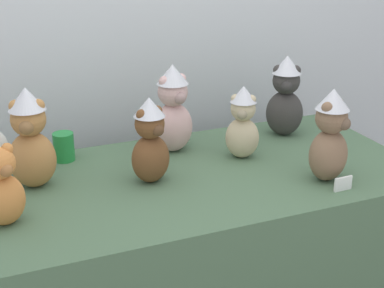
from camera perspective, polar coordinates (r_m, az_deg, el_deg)
The scene contains 11 objects.
wall_back at distance 2.59m, azimuth -5.79°, elevation 13.76°, with size 7.00×0.08×2.60m, color silver.
display_table at distance 2.32m, azimuth 0.00°, elevation -11.58°, with size 1.67×0.82×0.76m, color #4C6B4C.
teddy_bear_mocha at distance 2.09m, azimuth 13.35°, elevation 0.72°, with size 0.19×0.18×0.34m.
teddy_bear_caramel at distance 2.05m, azimuth -15.52°, elevation 0.43°, with size 0.19×0.18×0.36m.
teddy_bear_chestnut at distance 2.03m, azimuth -4.10°, elevation 0.25°, with size 0.17×0.16×0.31m.
teddy_bear_ginger at distance 1.84m, azimuth -18.03°, elevation -4.15°, with size 0.16×0.15×0.26m.
teddy_bear_charcoal at distance 2.50m, azimuth 9.11°, elevation 4.57°, with size 0.20×0.19×0.35m.
teddy_bear_sand at distance 2.24m, azimuth 4.97°, elevation 2.04°, with size 0.17×0.16×0.29m.
teddy_bear_blush at distance 2.29m, azimuth -1.86°, elevation 3.39°, with size 0.18×0.16×0.35m.
party_cup_green at distance 2.29m, azimuth -12.43°, elevation -0.27°, with size 0.08×0.08×0.11m, color #238C3D.
name_card_front_left at distance 2.07m, azimuth 14.56°, elevation -3.78°, with size 0.07×0.01×0.05m, color white.
Camera 1 is at (-0.74, -1.54, 1.65)m, focal length 54.54 mm.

